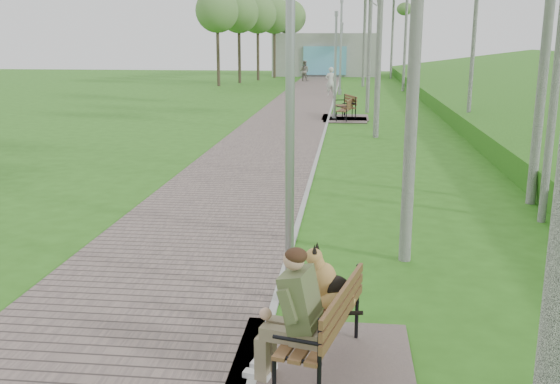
% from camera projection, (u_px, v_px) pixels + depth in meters
% --- Properties ---
extents(ground, '(120.00, 120.00, 0.00)m').
position_uv_depth(ground, '(296.00, 231.00, 11.59)').
color(ground, '#2C6017').
rests_on(ground, ground).
extents(walkway, '(3.50, 67.00, 0.04)m').
position_uv_depth(walkway, '(298.00, 107.00, 32.52)').
color(walkway, '#635450').
rests_on(walkway, ground).
extents(kerb, '(0.10, 67.00, 0.05)m').
position_uv_depth(kerb, '(332.00, 107.00, 32.33)').
color(kerb, '#999993').
rests_on(kerb, ground).
extents(building_north, '(10.00, 5.20, 4.00)m').
position_uv_depth(building_north, '(326.00, 55.00, 60.47)').
color(building_north, '#9E9E99').
rests_on(building_north, ground).
extents(bench_main, '(1.96, 2.17, 1.71)m').
position_uv_depth(bench_main, '(314.00, 329.00, 6.61)').
color(bench_main, '#635450').
rests_on(bench_main, ground).
extents(bench_second, '(1.88, 2.09, 1.15)m').
position_uv_depth(bench_second, '(344.00, 116.00, 27.27)').
color(bench_second, '#635450').
rests_on(bench_second, ground).
extents(bench_third, '(2.07, 2.30, 1.27)m').
position_uv_depth(bench_third, '(345.00, 113.00, 28.11)').
color(bench_third, '#635450').
rests_on(bench_third, ground).
extents(lamp_post_near, '(0.19, 0.19, 4.99)m').
position_uv_depth(lamp_post_near, '(290.00, 132.00, 7.86)').
color(lamp_post_near, '#93959A').
rests_on(lamp_post_near, ground).
extents(lamp_post_second, '(0.18, 0.18, 4.64)m').
position_uv_depth(lamp_post_second, '(335.00, 70.00, 27.26)').
color(lamp_post_second, '#93959A').
rests_on(lamp_post_second, ground).
extents(lamp_post_third, '(0.23, 0.23, 5.91)m').
position_uv_depth(lamp_post_third, '(341.00, 51.00, 39.21)').
color(lamp_post_third, '#93959A').
rests_on(lamp_post_third, ground).
extents(lamp_post_far, '(0.19, 0.19, 5.00)m').
position_uv_depth(lamp_post_far, '(342.00, 51.00, 60.27)').
color(lamp_post_far, '#93959A').
rests_on(lamp_post_far, ground).
extents(pedestrian_near, '(0.75, 0.61, 1.79)m').
position_uv_depth(pedestrian_near, '(330.00, 82.00, 38.73)').
color(pedestrian_near, silver).
rests_on(pedestrian_near, ground).
extents(pedestrian_far, '(0.98, 0.86, 1.72)m').
position_uv_depth(pedestrian_far, '(304.00, 71.00, 52.12)').
color(pedestrian_far, gray).
rests_on(pedestrian_far, ground).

